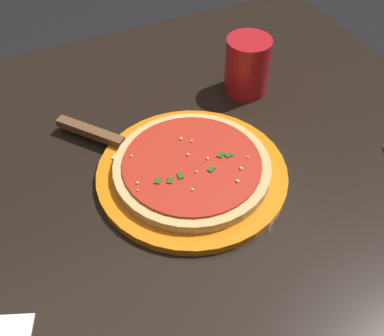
% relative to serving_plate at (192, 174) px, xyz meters
% --- Properties ---
extents(restaurant_table, '(1.04, 0.93, 0.73)m').
position_rel_serving_plate_xyz_m(restaurant_table, '(-0.01, 0.01, -0.13)').
color(restaurant_table, black).
rests_on(restaurant_table, ground_plane).
extents(serving_plate, '(0.30, 0.30, 0.01)m').
position_rel_serving_plate_xyz_m(serving_plate, '(0.00, 0.00, 0.00)').
color(serving_plate, orange).
rests_on(serving_plate, restaurant_table).
extents(pizza, '(0.25, 0.25, 0.02)m').
position_rel_serving_plate_xyz_m(pizza, '(0.00, -0.00, 0.02)').
color(pizza, '#DBB26B').
rests_on(pizza, serving_plate).
extents(pizza_server, '(0.17, 0.20, 0.01)m').
position_rel_serving_plate_xyz_m(pizza_server, '(-0.10, 0.12, 0.01)').
color(pizza_server, silver).
rests_on(pizza_server, serving_plate).
extents(cup_tall_drink, '(0.08, 0.08, 0.11)m').
position_rel_serving_plate_xyz_m(cup_tall_drink, '(0.19, 0.17, 0.05)').
color(cup_tall_drink, '#B2191E').
rests_on(cup_tall_drink, restaurant_table).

